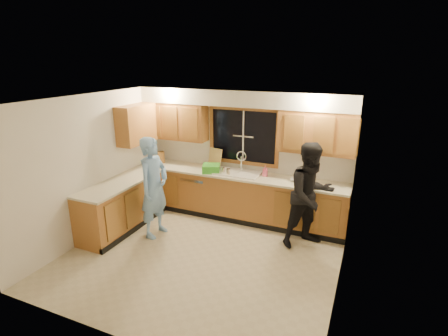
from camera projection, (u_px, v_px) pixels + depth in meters
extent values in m
plane|color=#C0B494|center=(201.00, 256.00, 5.63)|extent=(4.20, 4.20, 0.00)
plane|color=white|center=(197.00, 100.00, 4.88)|extent=(4.20, 4.20, 0.00)
plane|color=silver|center=(243.00, 153.00, 6.92)|extent=(4.20, 0.00, 4.20)
plane|color=silver|center=(92.00, 167.00, 6.05)|extent=(0.00, 3.80, 3.80)
plane|color=silver|center=(346.00, 206.00, 4.46)|extent=(0.00, 3.80, 3.80)
cube|color=#A96A31|center=(237.00, 197.00, 6.90)|extent=(4.20, 0.60, 0.88)
cube|color=#A96A31|center=(123.00, 205.00, 6.49)|extent=(0.60, 1.90, 0.88)
cube|color=beige|center=(237.00, 175.00, 6.75)|extent=(4.20, 0.63, 0.04)
cube|color=beige|center=(121.00, 182.00, 6.34)|extent=(0.63, 1.90, 0.04)
cube|color=#A96A31|center=(176.00, 121.00, 7.14)|extent=(1.35, 0.33, 0.75)
cube|color=#A96A31|center=(317.00, 132.00, 6.06)|extent=(1.35, 0.33, 0.75)
cube|color=#A96A31|center=(137.00, 124.00, 6.79)|extent=(0.33, 0.90, 0.75)
cube|color=beige|center=(241.00, 98.00, 6.43)|extent=(4.20, 0.35, 0.30)
cube|color=black|center=(243.00, 136.00, 6.81)|extent=(1.30, 0.01, 1.00)
cube|color=#A96A31|center=(244.00, 109.00, 6.64)|extent=(1.44, 0.03, 0.07)
cube|color=#A96A31|center=(243.00, 163.00, 6.96)|extent=(1.44, 0.03, 0.07)
cube|color=#A96A31|center=(212.00, 133.00, 7.06)|extent=(0.07, 0.03, 1.00)
cube|color=#A96A31|center=(278.00, 139.00, 6.54)|extent=(0.07, 0.03, 1.00)
cube|color=white|center=(238.00, 173.00, 6.75)|extent=(0.86, 0.52, 0.03)
cube|color=white|center=(228.00, 176.00, 6.86)|extent=(0.38, 0.42, 0.18)
cube|color=white|center=(248.00, 179.00, 6.70)|extent=(0.38, 0.42, 0.18)
cylinder|color=silver|center=(241.00, 163.00, 6.88)|extent=(0.04, 0.04, 0.28)
torus|color=silver|center=(241.00, 156.00, 6.84)|extent=(0.21, 0.03, 0.21)
cube|color=white|center=(199.00, 192.00, 7.22)|extent=(0.60, 0.56, 0.82)
cube|color=white|center=(101.00, 217.00, 5.99)|extent=(0.58, 0.75, 0.90)
imported|color=#79AAE5|center=(154.00, 188.00, 6.09)|extent=(0.47, 0.68, 1.80)
imported|color=black|center=(311.00, 196.00, 5.74)|extent=(1.10, 1.10, 1.79)
cube|color=#986429|center=(161.00, 157.00, 7.43)|extent=(0.17, 0.17, 0.24)
cube|color=tan|center=(215.00, 158.00, 7.03)|extent=(0.32, 0.18, 0.40)
cube|color=green|center=(211.00, 168.00, 6.82)|extent=(0.41, 0.40, 0.15)
imported|color=#E8587E|center=(265.00, 171.00, 6.60)|extent=(0.11, 0.11, 0.20)
imported|color=silver|center=(296.00, 180.00, 6.33)|extent=(0.20, 0.20, 0.05)
cylinder|color=beige|center=(223.00, 170.00, 6.77)|extent=(0.08, 0.08, 0.11)
cylinder|color=beige|center=(228.00, 172.00, 6.62)|extent=(0.09, 0.09, 0.13)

